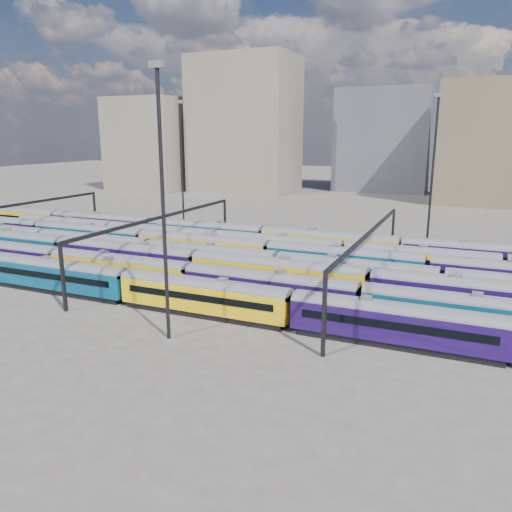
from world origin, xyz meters
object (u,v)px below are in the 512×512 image
at_px(rake_0, 292,305).
at_px(rake_2, 196,263).
at_px(rake_1, 189,276).
at_px(mast_2, 163,196).

bearing_deg(rake_0, rake_2, 149.41).
xyz_separation_m(rake_1, rake_2, (-1.89, 5.00, 0.24)).
bearing_deg(rake_2, rake_1, -69.31).
bearing_deg(rake_1, rake_0, -18.40).
bearing_deg(mast_2, rake_1, 111.47).
bearing_deg(rake_1, mast_2, -68.53).
distance_m(rake_1, mast_2, 17.12).
bearing_deg(rake_2, rake_0, -30.59).
bearing_deg(rake_0, rake_1, 161.60).
relative_size(rake_2, mast_2, 5.32).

